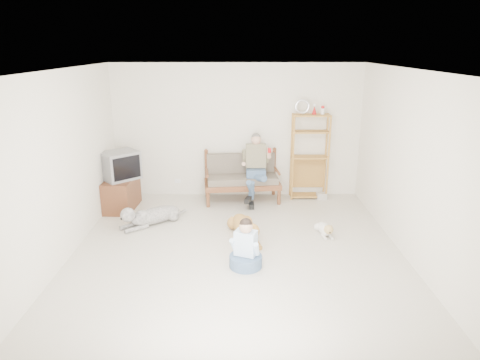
{
  "coord_description": "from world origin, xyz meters",
  "views": [
    {
      "loc": [
        0.01,
        -5.8,
        3.01
      ],
      "look_at": [
        0.05,
        1.0,
        0.87
      ],
      "focal_mm": 32.0,
      "sensor_mm": 36.0,
      "label": 1
    }
  ],
  "objects_px": {
    "loveseat": "(242,177)",
    "etagere": "(309,156)",
    "tv_stand": "(121,194)",
    "golden_retriever": "(246,228)"
  },
  "relations": [
    {
      "from": "loveseat",
      "to": "tv_stand",
      "type": "relative_size",
      "value": 1.68
    },
    {
      "from": "loveseat",
      "to": "tv_stand",
      "type": "height_order",
      "value": "loveseat"
    },
    {
      "from": "etagere",
      "to": "tv_stand",
      "type": "bearing_deg",
      "value": -170.64
    },
    {
      "from": "tv_stand",
      "to": "golden_retriever",
      "type": "distance_m",
      "value": 2.72
    },
    {
      "from": "loveseat",
      "to": "golden_retriever",
      "type": "height_order",
      "value": "loveseat"
    },
    {
      "from": "loveseat",
      "to": "etagere",
      "type": "bearing_deg",
      "value": -0.72
    },
    {
      "from": "golden_retriever",
      "to": "tv_stand",
      "type": "bearing_deg",
      "value": 136.67
    },
    {
      "from": "loveseat",
      "to": "etagere",
      "type": "xyz_separation_m",
      "value": [
        1.36,
        0.12,
        0.4
      ]
    },
    {
      "from": "loveseat",
      "to": "etagere",
      "type": "distance_m",
      "value": 1.42
    },
    {
      "from": "tv_stand",
      "to": "golden_retriever",
      "type": "relative_size",
      "value": 0.71
    }
  ]
}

